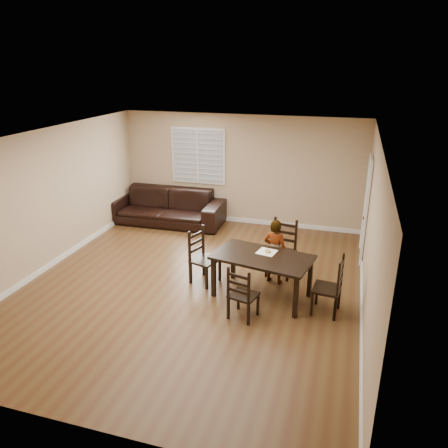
{
  "coord_description": "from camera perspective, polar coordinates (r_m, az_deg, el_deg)",
  "views": [
    {
      "loc": [
        2.59,
        -6.7,
        3.89
      ],
      "look_at": [
        0.4,
        0.67,
        1.0
      ],
      "focal_mm": 35.0,
      "sensor_mm": 36.0,
      "label": 1
    }
  ],
  "objects": [
    {
      "name": "ground",
      "position": [
        8.17,
        -4.09,
        -7.89
      ],
      "size": [
        7.0,
        7.0,
        0.0
      ],
      "primitive_type": "plane",
      "color": "brown",
      "rests_on": "ground"
    },
    {
      "name": "dining_table",
      "position": [
        7.49,
        5.04,
        -4.79
      ],
      "size": [
        1.79,
        1.22,
        0.77
      ],
      "rotation": [
        0.0,
        0.0,
        -0.19
      ],
      "color": "black",
      "rests_on": "ground"
    },
    {
      "name": "chair_far",
      "position": [
        6.92,
        2.12,
        -9.51
      ],
      "size": [
        0.5,
        0.48,
        0.92
      ],
      "rotation": [
        0.0,
        0.0,
        2.9
      ],
      "color": "black",
      "rests_on": "ground"
    },
    {
      "name": "napkin",
      "position": [
        7.61,
        5.6,
        -3.65
      ],
      "size": [
        0.37,
        0.37,
        0.0
      ],
      "primitive_type": "cube",
      "rotation": [
        0.0,
        0.0,
        -0.2
      ],
      "color": "white",
      "rests_on": "dining_table"
    },
    {
      "name": "chair_near",
      "position": [
        8.48,
        7.76,
        -3.21
      ],
      "size": [
        0.56,
        0.53,
        1.08
      ],
      "rotation": [
        0.0,
        0.0,
        -0.17
      ],
      "color": "black",
      "rests_on": "ground"
    },
    {
      "name": "chair_left",
      "position": [
        8.11,
        -3.19,
        -4.37
      ],
      "size": [
        0.56,
        0.58,
        1.03
      ],
      "rotation": [
        0.0,
        0.0,
        1.24
      ],
      "color": "black",
      "rests_on": "ground"
    },
    {
      "name": "donut",
      "position": [
        7.6,
        5.75,
        -3.52
      ],
      "size": [
        0.11,
        0.11,
        0.04
      ],
      "color": "#B28B3F",
      "rests_on": "napkin"
    },
    {
      "name": "sofa",
      "position": [
        11.12,
        -7.62,
        2.27
      ],
      "size": [
        2.93,
        1.21,
        0.85
      ],
      "primitive_type": "imported",
      "rotation": [
        0.0,
        0.0,
        0.02
      ],
      "color": "black",
      "rests_on": "ground"
    },
    {
      "name": "child",
      "position": [
        8.03,
        6.68,
        -3.59
      ],
      "size": [
        0.51,
        0.39,
        1.23
      ],
      "primitive_type": "imported",
      "rotation": [
        0.0,
        0.0,
        2.9
      ],
      "color": "gray",
      "rests_on": "ground"
    },
    {
      "name": "chair_right",
      "position": [
        7.28,
        14.24,
        -8.21
      ],
      "size": [
        0.47,
        0.5,
        1.01
      ],
      "rotation": [
        0.0,
        0.0,
        -1.68
      ],
      "color": "black",
      "rests_on": "ground"
    },
    {
      "name": "room",
      "position": [
        7.62,
        -3.71,
        4.71
      ],
      "size": [
        6.04,
        7.04,
        2.72
      ],
      "color": "tan",
      "rests_on": "ground"
    }
  ]
}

